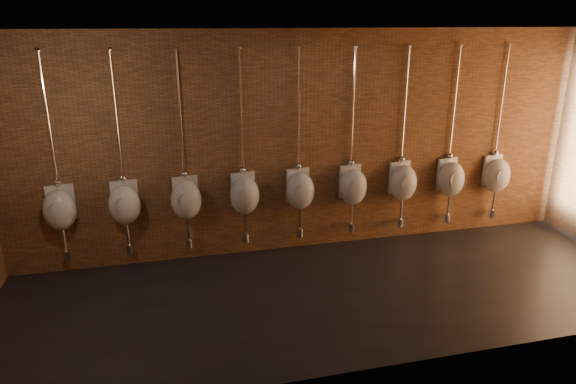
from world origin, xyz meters
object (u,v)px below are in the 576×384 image
object	(u,v)px
urinal_2	(186,199)
urinal_6	(403,182)
urinal_4	(300,190)
urinal_5	(353,186)
urinal_7	(451,178)
urinal_3	(244,194)
urinal_8	(497,175)
urinal_0	(60,209)
urinal_1	(125,204)

from	to	relation	value
urinal_2	urinal_6	distance (m)	3.25
urinal_4	urinal_5	bearing A→B (deg)	0.00
urinal_5	urinal_7	world-z (taller)	same
urinal_3	urinal_8	world-z (taller)	same
urinal_3	urinal_7	distance (m)	3.25
urinal_5	urinal_4	bearing A→B (deg)	180.00
urinal_7	urinal_3	bearing A→B (deg)	180.00
urinal_4	urinal_5	distance (m)	0.81
urinal_4	urinal_8	xyz separation A→B (m)	(3.25, 0.00, 0.00)
urinal_0	urinal_1	bearing A→B (deg)	0.00
urinal_6	urinal_0	bearing A→B (deg)	180.00
urinal_2	urinal_3	xyz separation A→B (m)	(0.81, 0.00, 0.00)
urinal_4	urinal_7	distance (m)	2.44
urinal_0	urinal_7	size ratio (longest dim) A/B	1.00
urinal_3	urinal_6	world-z (taller)	same
urinal_1	urinal_7	bearing A→B (deg)	0.00
urinal_0	urinal_2	size ratio (longest dim) A/B	1.00
urinal_2	urinal_6	size ratio (longest dim) A/B	1.00
urinal_0	urinal_6	size ratio (longest dim) A/B	1.00
urinal_1	urinal_7	distance (m)	4.88
urinal_1	urinal_7	xyz separation A→B (m)	(4.88, 0.00, 0.00)
urinal_1	urinal_0	bearing A→B (deg)	180.00
urinal_5	urinal_7	bearing A→B (deg)	0.00
urinal_6	urinal_7	bearing A→B (deg)	0.00
urinal_4	urinal_1	bearing A→B (deg)	180.00
urinal_3	urinal_8	size ratio (longest dim) A/B	1.00
urinal_7	urinal_1	bearing A→B (deg)	180.00
urinal_1	urinal_2	distance (m)	0.81
urinal_1	urinal_3	bearing A→B (deg)	0.00
urinal_8	urinal_3	bearing A→B (deg)	180.00
urinal_2	urinal_8	size ratio (longest dim) A/B	1.00
urinal_8	urinal_5	bearing A→B (deg)	180.00
urinal_3	urinal_7	bearing A→B (deg)	0.00
urinal_2	urinal_7	distance (m)	4.07
urinal_4	urinal_6	size ratio (longest dim) A/B	1.00
urinal_1	urinal_5	bearing A→B (deg)	0.00
urinal_4	urinal_7	xyz separation A→B (m)	(2.44, 0.00, 0.00)
urinal_0	urinal_7	world-z (taller)	same
urinal_2	urinal_5	distance (m)	2.44
urinal_3	urinal_5	bearing A→B (deg)	0.00
urinal_5	urinal_8	size ratio (longest dim) A/B	1.00
urinal_2	urinal_7	xyz separation A→B (m)	(4.07, 0.00, 0.00)
urinal_0	urinal_4	distance (m)	3.25
urinal_2	urinal_6	bearing A→B (deg)	0.00
urinal_4	urinal_5	xyz separation A→B (m)	(0.81, 0.00, 0.00)
urinal_4	urinal_7	size ratio (longest dim) A/B	1.00
urinal_2	urinal_4	xyz separation A→B (m)	(1.63, 0.00, 0.00)
urinal_1	urinal_6	world-z (taller)	same
urinal_3	urinal_0	bearing A→B (deg)	180.00
urinal_8	urinal_0	bearing A→B (deg)	180.00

